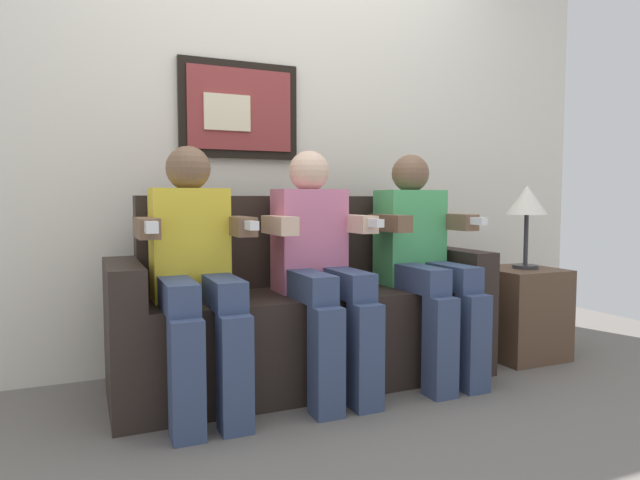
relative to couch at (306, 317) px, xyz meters
name	(u,v)px	position (x,y,z in m)	size (l,w,h in m)	color
ground_plane	(334,402)	(0.00, -0.33, -0.31)	(5.47, 5.47, 0.00)	#66605B
back_wall_assembly	(274,123)	(-0.01, 0.44, 0.99)	(4.21, 0.10, 2.60)	silver
couch	(306,317)	(0.00, 0.00, 0.00)	(1.81, 0.58, 0.90)	#2D231E
person_on_left	(195,267)	(-0.56, -0.17, 0.29)	(0.46, 0.56, 1.11)	yellow
person_in_middle	(319,261)	(0.00, -0.17, 0.29)	(0.46, 0.56, 1.11)	pink
person_on_right	(423,256)	(0.56, -0.17, 0.29)	(0.46, 0.56, 1.11)	#4CB266
side_table_right	(520,313)	(1.25, -0.11, -0.06)	(0.40, 0.40, 0.50)	brown
table_lamp	(527,204)	(1.27, -0.12, 0.55)	(0.22, 0.22, 0.46)	#333338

